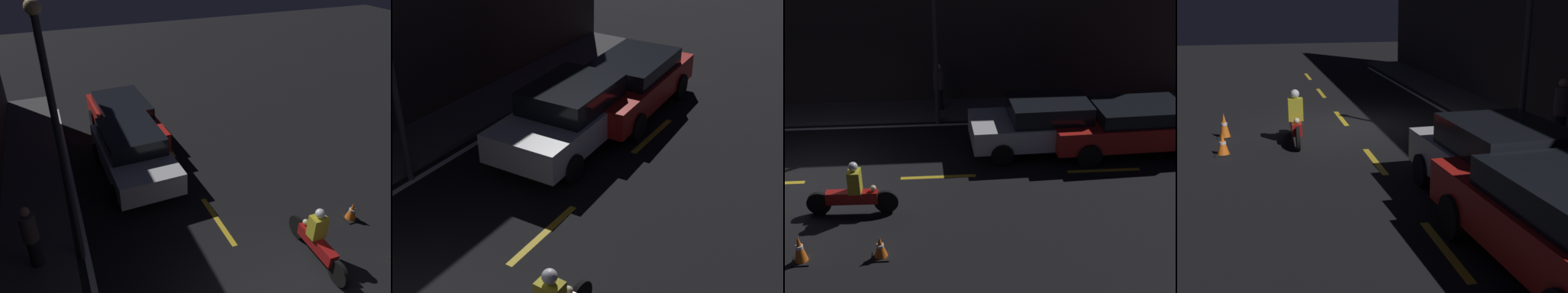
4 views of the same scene
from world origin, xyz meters
TOP-DOWN VIEW (x-y plane):
  - lane_dash_d at (3.50, 0.00)m, footprint 2.00×0.14m
  - lane_dash_e at (8.00, 0.00)m, footprint 2.00×0.14m
  - sedan_white at (6.56, 1.48)m, footprint 4.13×2.11m
  - taxi_red at (9.05, 1.19)m, footprint 4.64×2.14m
  - motorcycle at (1.49, -1.56)m, footprint 2.15×0.37m
  - traffic_cone_mid at (2.26, -3.31)m, footprint 0.36×0.36m
  - pedestrian at (3.58, 4.45)m, footprint 0.34×0.34m
  - street_lamp at (3.52, 3.49)m, footprint 0.28×0.28m

SIDE VIEW (x-z plane):
  - lane_dash_d at x=3.50m, z-range 0.00..0.01m
  - lane_dash_e at x=8.00m, z-range 0.00..0.01m
  - traffic_cone_mid at x=2.26m, z-range -0.01..0.50m
  - motorcycle at x=1.49m, z-range -0.13..1.23m
  - taxi_red at x=9.05m, z-range 0.07..1.49m
  - sedan_white at x=6.56m, z-range 0.04..1.55m
  - pedestrian at x=3.58m, z-range 0.12..1.72m
  - street_lamp at x=3.52m, z-range 0.36..6.12m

